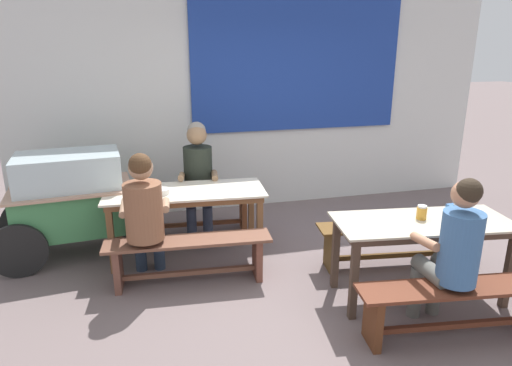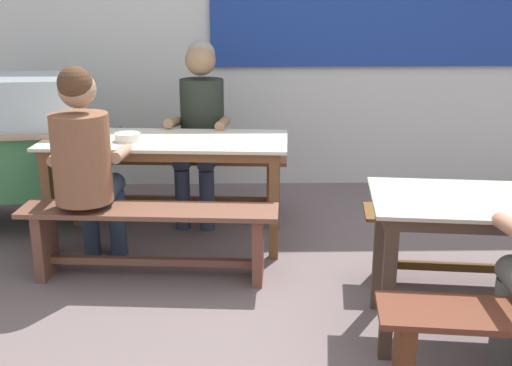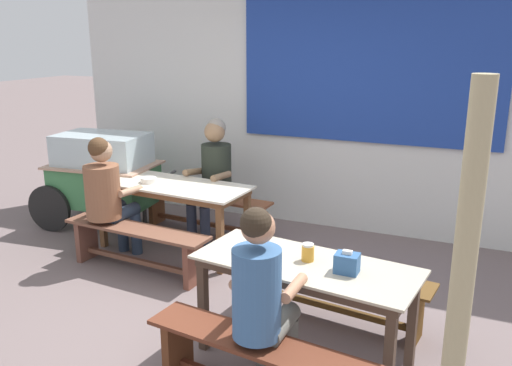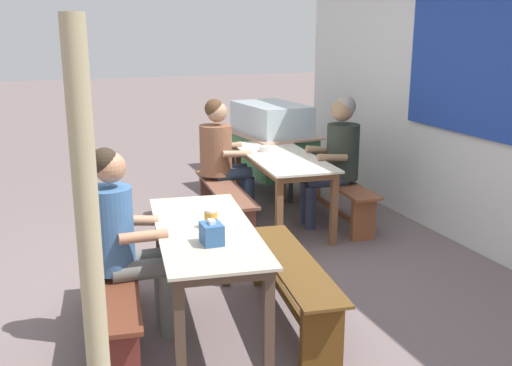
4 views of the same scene
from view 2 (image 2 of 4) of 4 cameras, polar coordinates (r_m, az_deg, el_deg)
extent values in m
plane|color=#6B5C5B|center=(3.61, 9.55, -11.15)|extent=(40.00, 40.00, 0.00)
cube|color=silver|center=(5.63, 5.61, 14.25)|extent=(6.46, 0.12, 2.86)
cube|color=beige|center=(4.31, -8.12, 3.82)|extent=(1.68, 0.78, 0.02)
cube|color=brown|center=(4.32, -8.09, 3.30)|extent=(1.59, 0.71, 0.06)
cube|color=brown|center=(4.59, 1.77, -0.31)|extent=(0.06, 0.06, 0.65)
cube|color=brown|center=(4.08, 1.61, -2.54)|extent=(0.06, 0.06, 0.65)
cube|color=brown|center=(4.85, -15.90, -0.03)|extent=(0.06, 0.06, 0.65)
cube|color=brown|center=(4.37, -18.10, -2.09)|extent=(0.06, 0.06, 0.65)
cube|color=#48362A|center=(3.51, 11.01, -6.13)|extent=(0.07, 0.07, 0.65)
cube|color=#48362A|center=(3.06, 11.78, -9.83)|extent=(0.07, 0.07, 0.65)
cube|color=brown|center=(4.95, -6.69, 2.14)|extent=(1.64, 0.40, 0.03)
cube|color=brown|center=(4.94, 1.35, -0.45)|extent=(0.08, 0.24, 0.42)
cube|color=brown|center=(5.17, -14.21, -0.20)|extent=(0.08, 0.24, 0.42)
cube|color=brown|center=(5.04, -6.57, -1.46)|extent=(1.35, 0.14, 0.04)
cube|color=brown|center=(3.82, -9.61, -2.46)|extent=(1.56, 0.41, 0.03)
cube|color=brown|center=(3.82, 0.18, -5.82)|extent=(0.08, 0.26, 0.42)
cube|color=brown|center=(4.09, -18.42, -5.17)|extent=(0.08, 0.26, 0.42)
cube|color=brown|center=(3.94, -9.37, -6.96)|extent=(1.26, 0.14, 0.04)
cube|color=brown|center=(3.92, 20.62, -2.80)|extent=(1.51, 0.49, 0.02)
cube|color=brown|center=(3.88, 11.33, -5.71)|extent=(0.09, 0.27, 0.43)
cube|color=brown|center=(4.03, 20.14, -7.21)|extent=(1.20, 0.19, 0.04)
cube|color=#5A2F1A|center=(2.82, 13.11, -15.13)|extent=(0.09, 0.26, 0.42)
cube|color=#3D814B|center=(4.96, -20.89, 1.98)|extent=(1.19, 0.82, 0.46)
cube|color=silver|center=(4.87, -21.40, 6.71)|extent=(1.07, 0.73, 0.38)
cube|color=tan|center=(4.91, -21.18, 4.69)|extent=(1.28, 0.90, 0.02)
cylinder|color=#333333|center=(4.96, -14.80, -1.86)|extent=(0.05, 0.05, 0.27)
cylinder|color=#3F3F3F|center=(4.80, -12.40, 3.93)|extent=(0.11, 0.71, 0.04)
cylinder|color=#61625C|center=(3.18, 21.34, -11.73)|extent=(0.11, 0.11, 0.45)
cylinder|color=#28364B|center=(4.27, -12.34, -3.51)|extent=(0.11, 0.11, 0.45)
cylinder|color=#28364B|center=(4.32, -14.65, -3.43)|extent=(0.11, 0.11, 0.45)
cylinder|color=#28364B|center=(4.03, -13.18, -0.70)|extent=(0.16, 0.38, 0.13)
cylinder|color=#28364B|center=(4.08, -15.61, -0.66)|extent=(0.16, 0.38, 0.13)
cylinder|color=brown|center=(3.83, -15.40, 2.16)|extent=(0.34, 0.34, 0.52)
sphere|color=tan|center=(3.77, -15.78, 8.11)|extent=(0.22, 0.22, 0.22)
sphere|color=#4C331E|center=(3.74, -15.97, 8.61)|extent=(0.20, 0.20, 0.20)
cylinder|color=tan|center=(3.95, -11.98, 2.62)|extent=(0.09, 0.31, 0.09)
cylinder|color=tan|center=(4.06, -17.17, 2.62)|extent=(0.09, 0.31, 0.11)
cylinder|color=#303950|center=(4.66, -6.60, -1.47)|extent=(0.11, 0.11, 0.45)
cylinder|color=#303950|center=(4.63, -4.43, -1.55)|extent=(0.11, 0.11, 0.45)
cylinder|color=#303950|center=(4.75, -6.24, 2.33)|extent=(0.18, 0.41, 0.13)
cylinder|color=#303950|center=(4.72, -4.11, 2.28)|extent=(0.18, 0.41, 0.13)
cylinder|color=#252C23|center=(4.85, -4.85, 5.96)|extent=(0.33, 0.33, 0.56)
sphere|color=#936F4E|center=(4.77, -5.02, 10.95)|extent=(0.23, 0.23, 0.23)
sphere|color=gray|center=(4.79, -4.97, 11.46)|extent=(0.21, 0.21, 0.21)
cylinder|color=#936F4E|center=(4.72, -7.48, 5.43)|extent=(0.11, 0.31, 0.11)
cylinder|color=#936F4E|center=(4.64, -3.01, 5.37)|extent=(0.11, 0.31, 0.08)
cylinder|color=silver|center=(4.28, -11.46, 4.08)|extent=(0.17, 0.17, 0.05)
camera|label=1|loc=(1.06, -115.88, 21.28)|focal=31.51mm
camera|label=3|loc=(2.50, 101.16, 9.65)|focal=37.81mm
camera|label=4|loc=(5.27, 70.08, 9.61)|focal=41.64mm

